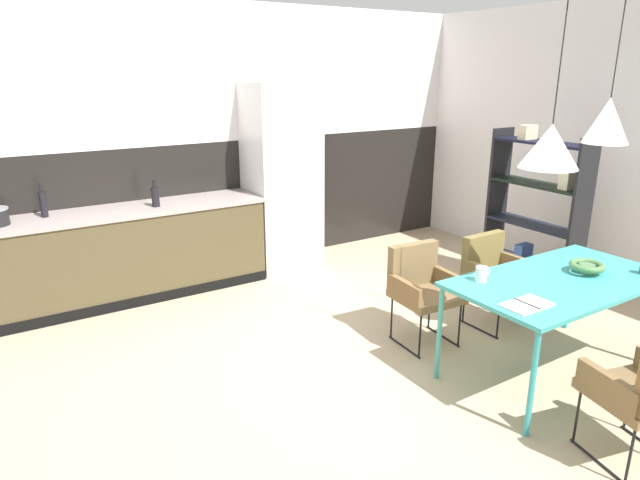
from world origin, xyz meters
TOP-DOWN VIEW (x-y plane):
  - ground_plane at (0.00, 0.00)m, footprint 7.85×7.85m
  - back_wall_splashback_dark at (0.00, 2.89)m, footprint 6.04×0.12m
  - back_wall_panel_upper at (0.00, 2.89)m, footprint 6.04×0.12m
  - kitchen_counter at (-1.47, 2.53)m, footprint 2.84×0.63m
  - refrigerator_column at (0.32, 2.53)m, footprint 0.74×0.60m
  - dining_table at (0.87, -0.62)m, footprint 1.61×0.87m
  - armchair_by_stool at (0.40, 0.31)m, footprint 0.52×0.50m
  - armchair_far_side at (1.16, 0.22)m, footprint 0.50×0.48m
  - fruit_bowl at (1.12, -0.65)m, footprint 0.25×0.25m
  - open_book at (0.27, -0.80)m, footprint 0.31×0.20m
  - mug_tall_blue at (0.35, -0.35)m, footprint 0.13×0.08m
  - bottle_wine_green at (-1.10, 2.46)m, footprint 0.07×0.07m
  - bottle_oil_tall at (-2.07, 2.60)m, footprint 0.06×0.06m
  - open_shelf_unit at (2.18, 0.60)m, footprint 0.30×1.01m
  - pendant_lamp_over_table_near at (0.54, -0.63)m, footprint 0.37×0.37m
  - pendant_lamp_over_table_far at (1.19, -0.59)m, footprint 0.31×0.31m

SIDE VIEW (x-z plane):
  - ground_plane at x=0.00m, z-range 0.00..0.00m
  - kitchen_counter at x=-1.47m, z-range 0.00..0.90m
  - armchair_by_stool at x=0.40m, z-range 0.11..0.92m
  - armchair_far_side at x=1.16m, z-range 0.12..0.91m
  - dining_table at x=0.87m, z-range 0.33..1.08m
  - back_wall_splashback_dark at x=0.00m, z-range 0.00..1.43m
  - open_book at x=0.27m, z-range 0.75..0.77m
  - fruit_bowl at x=1.12m, z-range 0.76..0.84m
  - mug_tall_blue at x=0.35m, z-range 0.75..0.86m
  - open_shelf_unit at x=2.18m, z-range 0.03..1.68m
  - bottle_wine_green at x=-1.10m, z-range 0.87..1.13m
  - bottle_oil_tall at x=-2.07m, z-range 0.87..1.18m
  - refrigerator_column at x=0.32m, z-range 0.00..2.05m
  - pendant_lamp_over_table_near at x=0.54m, z-range 1.10..2.33m
  - pendant_lamp_over_table_far at x=1.19m, z-range 1.28..2.40m
  - back_wall_panel_upper at x=0.00m, z-range 1.43..2.85m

